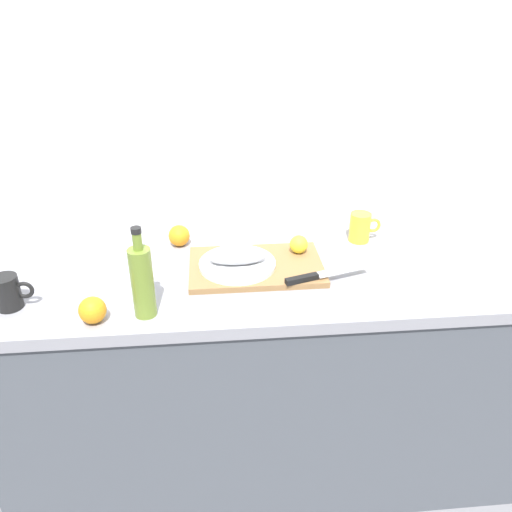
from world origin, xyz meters
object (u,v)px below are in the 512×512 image
cutting_board (256,267)px  coffee_mug_0 (361,227)px  white_plate (237,264)px  coffee_mug_2 (8,292)px  chef_knife (317,276)px  lemon_0 (299,244)px  orange_0 (179,236)px  fish_fillet (237,257)px  olive_oil_bottle (142,281)px

cutting_board → coffee_mug_0: bearing=23.9°
white_plate → coffee_mug_2: 0.69m
chef_knife → lemon_0: (-0.03, 0.18, 0.02)m
coffee_mug_0 → orange_0: (-0.66, 0.02, -0.02)m
lemon_0 → orange_0: 0.44m
white_plate → chef_knife: chef_knife is taller
chef_knife → coffee_mug_2: size_ratio=2.48×
coffee_mug_0 → coffee_mug_2: (-1.14, -0.34, -0.00)m
fish_fillet → coffee_mug_2: coffee_mug_2 is taller
cutting_board → chef_knife: (0.18, -0.11, 0.02)m
fish_fillet → chef_knife: bearing=-22.0°
lemon_0 → coffee_mug_2: bearing=-165.8°
white_plate → orange_0: 0.29m
fish_fillet → coffee_mug_2: (-0.68, -0.15, -0.00)m
olive_oil_bottle → orange_0: olive_oil_bottle is taller
fish_fillet → olive_oil_bottle: olive_oil_bottle is taller
cutting_board → lemon_0: 0.17m
cutting_board → white_plate: size_ratio=1.75×
cutting_board → white_plate: white_plate is taller
coffee_mug_2 → orange_0: 0.60m
olive_oil_bottle → coffee_mug_2: 0.41m
cutting_board → lemon_0: bearing=23.9°
orange_0 → coffee_mug_0: bearing=-1.9°
cutting_board → coffee_mug_0: (0.40, 0.18, 0.04)m
fish_fillet → coffee_mug_2: 0.69m
lemon_0 → orange_0: bearing=162.4°
olive_oil_bottle → coffee_mug_2: (-0.40, 0.07, -0.06)m
white_plate → olive_oil_bottle: bearing=-141.6°
fish_fillet → coffee_mug_0: bearing=21.9°
cutting_board → olive_oil_bottle: bearing=-146.0°
lemon_0 → coffee_mug_0: coffee_mug_0 is taller
fish_fillet → chef_knife: fish_fillet is taller
white_plate → orange_0: orange_0 is taller
chef_knife → olive_oil_bottle: bearing=176.2°
white_plate → chef_knife: size_ratio=0.88×
fish_fillet → olive_oil_bottle: bearing=-141.6°
coffee_mug_2 → olive_oil_bottle: bearing=-10.3°
cutting_board → chef_knife: bearing=-30.6°
cutting_board → chef_knife: size_ratio=1.55×
cutting_board → coffee_mug_2: coffee_mug_2 is taller
fish_fillet → cutting_board: bearing=8.1°
coffee_mug_2 → fish_fillet: bearing=12.4°
white_plate → fish_fillet: (0.00, 0.00, 0.03)m
fish_fillet → chef_knife: size_ratio=0.66×
orange_0 → olive_oil_bottle: bearing=-100.6°
chef_knife → orange_0: (-0.44, 0.31, 0.01)m
chef_knife → white_plate: bearing=141.2°
lemon_0 → coffee_mug_2: coffee_mug_2 is taller
white_plate → fish_fillet: bearing=7.1°
fish_fillet → white_plate: bearing=-172.9°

